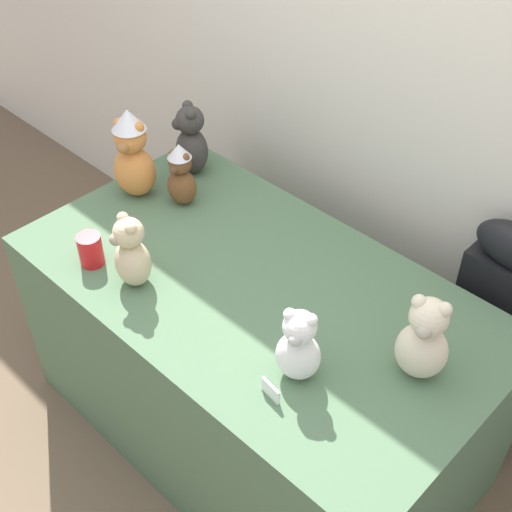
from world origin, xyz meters
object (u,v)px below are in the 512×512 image
teddy_bear_cream (424,340)px  teddy_bear_charcoal (191,141)px  teddy_bear_chestnut (181,175)px  display_table (256,364)px  instrument_case (489,339)px  teddy_bear_ginger (132,154)px  party_cup_red (91,250)px  teddy_bear_snow (298,347)px  teddy_bear_sand (131,253)px

teddy_bear_cream → teddy_bear_charcoal: teddy_bear_charcoal is taller
teddy_bear_cream → teddy_bear_chestnut: size_ratio=1.14×
display_table → teddy_bear_cream: size_ratio=5.63×
instrument_case → teddy_bear_ginger: (-1.23, -0.52, 0.44)m
teddy_bear_charcoal → teddy_bear_ginger: 0.25m
display_table → party_cup_red: party_cup_red is taller
display_table → instrument_case: (0.57, 0.57, 0.11)m
teddy_bear_chestnut → party_cup_red: size_ratio=2.24×
teddy_bear_snow → teddy_bear_chestnut: bearing=135.1°
teddy_bear_cream → teddy_bear_chestnut: bearing=156.7°
party_cup_red → instrument_case: bearing=40.3°
teddy_bear_ginger → teddy_bear_chestnut: size_ratio=1.41×
teddy_bear_ginger → instrument_case: bearing=0.8°
teddy_bear_chestnut → party_cup_red: 0.43m
party_cup_red → display_table: bearing=33.0°
teddy_bear_sand → teddy_bear_charcoal: 0.65m
instrument_case → teddy_bear_chestnut: 1.22m
display_table → teddy_bear_chestnut: teddy_bear_chestnut is taller
teddy_bear_charcoal → teddy_bear_chestnut: 0.21m
teddy_bear_sand → teddy_bear_ginger: size_ratio=0.74×
display_table → teddy_bear_snow: 0.63m
teddy_bear_snow → teddy_bear_ginger: bearing=142.6°
display_table → party_cup_red: (-0.46, -0.30, 0.44)m
teddy_bear_charcoal → party_cup_red: 0.62m
teddy_bear_ginger → display_table: bearing=-26.5°
display_table → teddy_bear_snow: (0.33, -0.18, 0.50)m
teddy_bear_charcoal → teddy_bear_chestnut: teddy_bear_charcoal is taller
teddy_bear_sand → teddy_bear_cream: (0.85, 0.31, 0.01)m
teddy_bear_snow → teddy_bear_chestnut: teddy_bear_chestnut is taller
party_cup_red → teddy_bear_cream: bearing=19.0°
display_table → teddy_bear_charcoal: bearing=154.8°
teddy_bear_charcoal → party_cup_red: size_ratio=2.57×
display_table → instrument_case: 0.81m
teddy_bear_cream → teddy_bear_charcoal: 1.22m
teddy_bear_cream → party_cup_red: (-1.03, -0.35, -0.08)m
teddy_bear_ginger → party_cup_red: 0.42m
teddy_bear_charcoal → teddy_bear_ginger: size_ratio=0.81×
display_table → instrument_case: instrument_case is taller
display_table → teddy_bear_charcoal: (-0.62, 0.29, 0.52)m
display_table → teddy_bear_sand: bearing=-138.0°
teddy_bear_sand → teddy_bear_charcoal: bearing=137.1°
teddy_bear_sand → teddy_bear_chestnut: bearing=133.9°
teddy_bear_snow → party_cup_red: (-0.79, -0.12, -0.06)m
display_table → teddy_bear_chestnut: (-0.50, 0.13, 0.51)m
display_table → teddy_bear_cream: 0.77m
instrument_case → teddy_bear_sand: (-0.85, -0.83, 0.39)m
display_table → teddy_bear_chestnut: bearing=165.4°
teddy_bear_ginger → teddy_bear_chestnut: bearing=3.7°
teddy_bear_snow → instrument_case: bearing=48.5°
teddy_bear_cream → party_cup_red: teddy_bear_cream is taller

